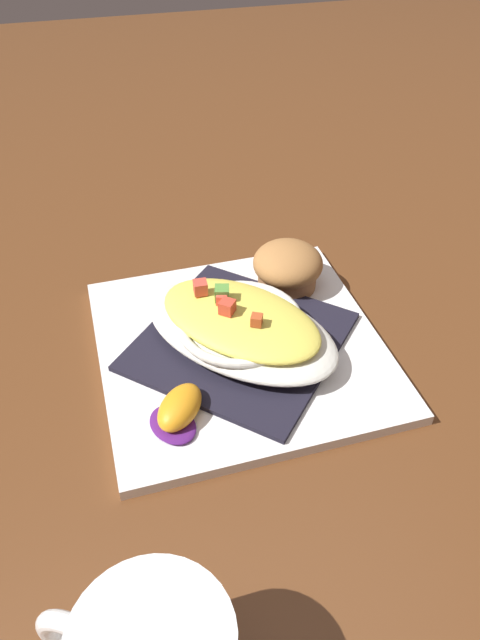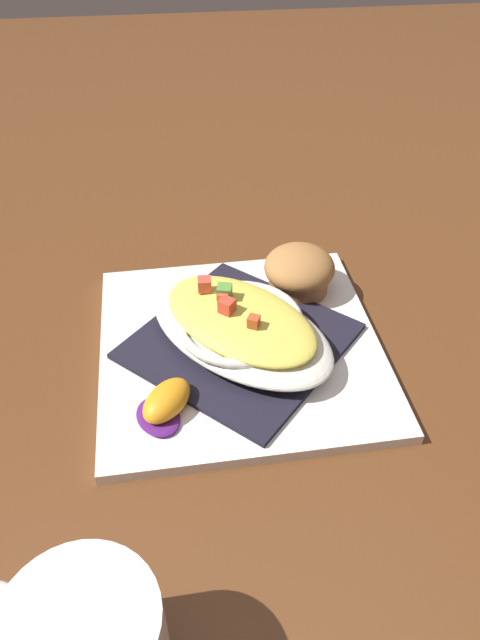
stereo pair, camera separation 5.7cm
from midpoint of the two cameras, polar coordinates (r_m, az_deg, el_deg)
name	(u,v)px [view 1 (the left image)]	position (r m, az deg, el deg)	size (l,w,h in m)	color
ground_plane	(240,351)	(0.60, -2.73, -3.12)	(2.60, 2.60, 0.00)	#5B331A
square_plate	(240,347)	(0.59, -2.75, -2.73)	(0.28, 0.28, 0.01)	white
folded_napkin	(240,341)	(0.59, -2.77, -2.14)	(0.18, 0.19, 0.01)	black
gratin_dish	(240,325)	(0.57, -2.85, -0.57)	(0.23, 0.23, 0.05)	silver
muffin	(288,267)	(0.64, 2.11, 5.06)	(0.08, 0.08, 0.05)	#A36A3F
orange_garnish	(178,410)	(0.52, -9.12, -8.77)	(0.07, 0.06, 0.02)	#4E1A6A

